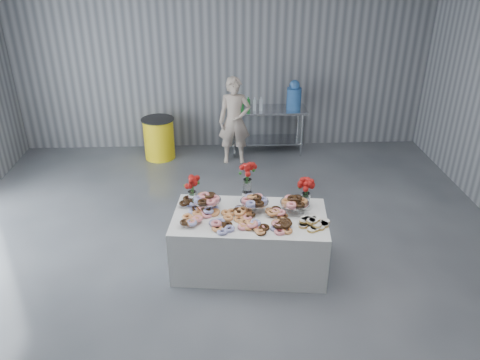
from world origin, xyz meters
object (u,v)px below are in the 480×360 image
at_px(display_table, 249,241).
at_px(water_jug, 294,96).
at_px(person, 235,121).
at_px(prep_table, 267,123).
at_px(trash_barrel, 159,138).

xyz_separation_m(display_table, water_jug, (1.09, 3.68, 0.77)).
bearing_deg(water_jug, person, -160.01).
bearing_deg(prep_table, display_table, -99.10).
xyz_separation_m(water_jug, person, (-1.15, -0.42, -0.33)).
bearing_deg(prep_table, water_jug, -0.00).
xyz_separation_m(display_table, person, (-0.06, 3.26, 0.44)).
bearing_deg(display_table, water_jug, 73.51).
bearing_deg(trash_barrel, water_jug, 3.81).
height_order(water_jug, person, person).
bearing_deg(person, display_table, -87.72).
height_order(display_table, prep_table, prep_table).
distance_m(display_table, prep_table, 3.74).
bearing_deg(water_jug, display_table, -106.49).
bearing_deg(water_jug, trash_barrel, -176.19).
relative_size(display_table, person, 1.16).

